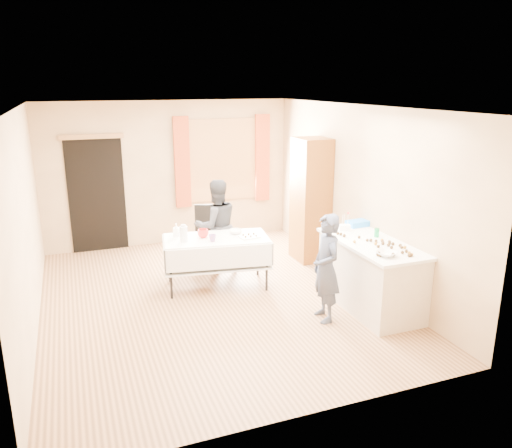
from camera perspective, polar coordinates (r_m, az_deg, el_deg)
name	(u,v)px	position (r m, az deg, el deg)	size (l,w,h in m)	color
floor	(213,299)	(7.07, -4.94, -8.50)	(4.50, 5.50, 0.02)	#9E7047
ceiling	(208,106)	(6.44, -5.51, 13.23)	(4.50, 5.50, 0.02)	white
wall_back	(170,173)	(9.27, -9.84, 5.72)	(4.50, 0.02, 2.60)	tan
wall_front	(301,284)	(4.17, 5.17, -6.80)	(4.50, 0.02, 2.60)	tan
wall_left	(24,224)	(6.44, -24.96, -0.03)	(0.02, 5.50, 2.60)	tan
wall_right	(358,195)	(7.54, 11.60, 3.30)	(0.02, 5.50, 2.60)	tan
window_frame	(223,160)	(9.43, -3.84, 7.32)	(1.32, 0.06, 1.52)	olive
window_pane	(223,160)	(9.42, -3.81, 7.31)	(1.20, 0.02, 1.40)	white
curtain_left	(182,163)	(9.19, -8.44, 6.96)	(0.28, 0.06, 1.65)	#A43D1D
curtain_right	(262,158)	(9.64, 0.72, 7.54)	(0.28, 0.06, 1.65)	#A43D1D
doorway	(97,195)	(9.15, -17.73, 3.14)	(0.95, 0.04, 2.00)	black
door_lintel	(92,137)	(8.96, -18.27, 9.47)	(1.05, 0.06, 0.08)	olive
cabinet	(311,200)	(8.31, 6.27, 2.74)	(0.50, 0.60, 2.04)	brown
counter	(370,274)	(6.80, 12.92, -5.64)	(0.77, 1.63, 0.91)	beige
party_table	(217,257)	(7.29, -4.52, -3.84)	(1.62, 1.00, 0.75)	black
chair	(207,245)	(8.35, -5.60, -2.46)	(0.48, 0.48, 0.95)	black
girl	(326,268)	(6.25, 8.02, -5.01)	(0.37, 0.53, 1.38)	#2B3247
woman	(217,226)	(7.83, -4.53, -0.22)	(0.74, 0.59, 1.47)	black
soda_can	(377,233)	(6.84, 13.63, -0.96)	(0.07, 0.07, 0.12)	#159C4C
mixing_bowl	(386,254)	(6.14, 14.67, -3.31)	(0.31, 0.31, 0.06)	white
foam_block	(345,228)	(7.06, 10.10, -0.40)	(0.15, 0.10, 0.08)	white
blue_basket	(357,223)	(7.30, 11.52, 0.07)	(0.30, 0.20, 0.08)	#2385F8
pitcher	(184,234)	(7.04, -8.27, -1.14)	(0.11, 0.11, 0.22)	silver
cup_red	(203,233)	(7.20, -6.07, -1.09)	(0.19, 0.19, 0.12)	red
cup_rainbow	(212,238)	(7.01, -5.00, -1.61)	(0.11, 0.11, 0.10)	red
small_bowl	(236,232)	(7.35, -2.34, -0.89)	(0.24, 0.24, 0.06)	white
pastry_tray	(250,237)	(7.17, -0.72, -1.48)	(0.28, 0.20, 0.02)	white
bottle	(176,230)	(7.31, -9.09, -0.66)	(0.11, 0.11, 0.19)	white
cake_balls	(382,245)	(6.46, 14.16, -2.35)	(0.52, 1.13, 0.04)	#3F2314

